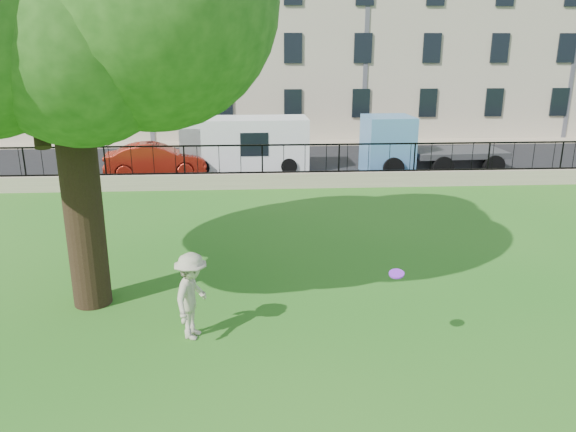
{
  "coord_description": "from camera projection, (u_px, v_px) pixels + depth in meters",
  "views": [
    {
      "loc": [
        -0.35,
        -9.44,
        5.44
      ],
      "look_at": [
        0.47,
        3.5,
        1.45
      ],
      "focal_mm": 35.0,
      "sensor_mm": 36.0,
      "label": 1
    }
  ],
  "objects": [
    {
      "name": "ground",
      "position": [
        275.0,
        344.0,
        10.62
      ],
      "size": [
        120.0,
        120.0,
        0.0
      ],
      "primitive_type": "plane",
      "color": "#206A19",
      "rests_on": "ground"
    },
    {
      "name": "retaining_wall",
      "position": [
        263.0,
        181.0,
        21.98
      ],
      "size": [
        50.0,
        0.4,
        0.6
      ],
      "primitive_type": "cube",
      "color": "gray",
      "rests_on": "ground"
    },
    {
      "name": "iron_railing",
      "position": [
        262.0,
        159.0,
        21.73
      ],
      "size": [
        50.0,
        0.05,
        1.13
      ],
      "color": "black",
      "rests_on": "retaining_wall"
    },
    {
      "name": "street",
      "position": [
        261.0,
        163.0,
        26.55
      ],
      "size": [
        60.0,
        9.0,
        0.01
      ],
      "primitive_type": "cube",
      "color": "black",
      "rests_on": "ground"
    },
    {
      "name": "sidewalk",
      "position": [
        259.0,
        144.0,
        31.49
      ],
      "size": [
        60.0,
        1.4,
        0.12
      ],
      "primitive_type": "cube",
      "color": "gray",
      "rests_on": "ground"
    },
    {
      "name": "building_row",
      "position": [
        256.0,
        19.0,
        34.88
      ],
      "size": [
        56.4,
        10.4,
        13.8
      ],
      "color": "beige",
      "rests_on": "ground"
    },
    {
      "name": "man",
      "position": [
        192.0,
        296.0,
        10.63
      ],
      "size": [
        0.92,
        1.24,
        1.72
      ],
      "primitive_type": "imported",
      "rotation": [
        0.0,
        0.0,
        1.29
      ],
      "color": "#B7AE95",
      "rests_on": "ground"
    },
    {
      "name": "frisbee",
      "position": [
        397.0,
        274.0,
        9.8
      ],
      "size": [
        0.33,
        0.32,
        0.12
      ],
      "primitive_type": "cylinder",
      "rotation": [
        0.21,
        -0.14,
        0.21
      ],
      "color": "#9229EC"
    },
    {
      "name": "red_sedan",
      "position": [
        156.0,
        160.0,
        23.88
      ],
      "size": [
        4.38,
        2.01,
        1.39
      ],
      "primitive_type": "imported",
      "rotation": [
        0.0,
        0.0,
        1.7
      ],
      "color": "#A92314",
      "rests_on": "street"
    },
    {
      "name": "white_van",
      "position": [
        245.0,
        144.0,
        24.93
      ],
      "size": [
        5.57,
        2.24,
        2.33
      ],
      "primitive_type": "cube",
      "rotation": [
        0.0,
        0.0,
        0.01
      ],
      "color": "white",
      "rests_on": "street"
    },
    {
      "name": "blue_truck",
      "position": [
        431.0,
        144.0,
        24.44
      ],
      "size": [
        6.02,
        2.4,
        2.49
      ],
      "primitive_type": "cube",
      "rotation": [
        0.0,
        0.0,
        0.05
      ],
      "color": "#568FCA",
      "rests_on": "street"
    }
  ]
}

